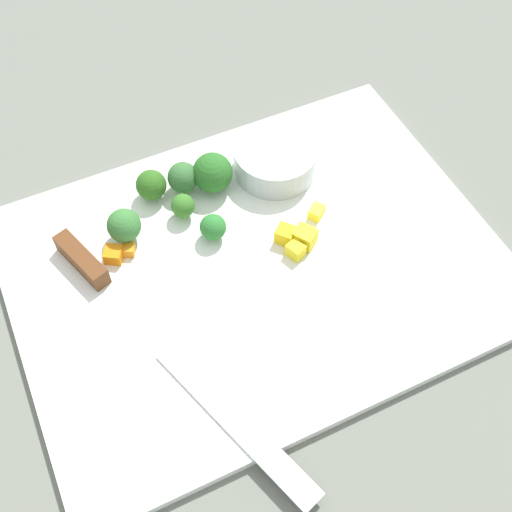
{
  "coord_description": "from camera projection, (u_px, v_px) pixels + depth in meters",
  "views": [
    {
      "loc": [
        -0.16,
        -0.34,
        0.56
      ],
      "look_at": [
        0.0,
        0.0,
        0.02
      ],
      "focal_mm": 45.42,
      "sensor_mm": 36.0,
      "label": 1
    }
  ],
  "objects": [
    {
      "name": "broccoli_floret_4",
      "position": [
        151.0,
        185.0,
        0.7
      ],
      "size": [
        0.03,
        0.03,
        0.04
      ],
      "color": "#96B96C",
      "rests_on": "cutting_board"
    },
    {
      "name": "pepper_dice_3",
      "position": [
        316.0,
        212.0,
        0.69
      ],
      "size": [
        0.02,
        0.02,
        0.01
      ],
      "primitive_type": "cube",
      "rotation": [
        0.0,
        0.0,
        2.22
      ],
      "color": "yellow",
      "rests_on": "cutting_board"
    },
    {
      "name": "carrot_dice_1",
      "position": [
        129.0,
        250.0,
        0.66
      ],
      "size": [
        0.02,
        0.02,
        0.01
      ],
      "primitive_type": "cube",
      "rotation": [
        0.0,
        0.0,
        1.09
      ],
      "color": "orange",
      "rests_on": "cutting_board"
    },
    {
      "name": "carrot_dice_0",
      "position": [
        114.0,
        254.0,
        0.66
      ],
      "size": [
        0.02,
        0.02,
        0.01
      ],
      "primitive_type": "cube",
      "rotation": [
        0.0,
        0.0,
        1.03
      ],
      "color": "orange",
      "rests_on": "cutting_board"
    },
    {
      "name": "broccoli_floret_3",
      "position": [
        213.0,
        227.0,
        0.67
      ],
      "size": [
        0.03,
        0.03,
        0.03
      ],
      "color": "#8FB65A",
      "rests_on": "cutting_board"
    },
    {
      "name": "pepper_dice_2",
      "position": [
        305.0,
        238.0,
        0.67
      ],
      "size": [
        0.03,
        0.03,
        0.02
      ],
      "primitive_type": "cube",
      "rotation": [
        0.0,
        0.0,
        2.17
      ],
      "color": "yellow",
      "rests_on": "cutting_board"
    },
    {
      "name": "pepper_dice_1",
      "position": [
        286.0,
        235.0,
        0.67
      ],
      "size": [
        0.03,
        0.03,
        0.02
      ],
      "primitive_type": "cube",
      "rotation": [
        0.0,
        0.0,
        2.27
      ],
      "color": "yellow",
      "rests_on": "cutting_board"
    },
    {
      "name": "carrot_dice_2",
      "position": [
        89.0,
        270.0,
        0.65
      ],
      "size": [
        0.01,
        0.01,
        0.01
      ],
      "primitive_type": "cube",
      "rotation": [
        0.0,
        0.0,
        1.25
      ],
      "color": "orange",
      "rests_on": "cutting_board"
    },
    {
      "name": "chef_knife",
      "position": [
        128.0,
        308.0,
        0.62
      ],
      "size": [
        0.13,
        0.35,
        0.02
      ],
      "rotation": [
        0.0,
        0.0,
        5.04
      ],
      "color": "silver",
      "rests_on": "cutting_board"
    },
    {
      "name": "cutting_board",
      "position": [
        256.0,
        265.0,
        0.67
      ],
      "size": [
        0.49,
        0.37,
        0.01
      ],
      "primitive_type": "cube",
      "color": "white",
      "rests_on": "ground_plane"
    },
    {
      "name": "broccoli_floret_1",
      "position": [
        183.0,
        178.0,
        0.7
      ],
      "size": [
        0.03,
        0.03,
        0.04
      ],
      "color": "#8EBA6B",
      "rests_on": "cutting_board"
    },
    {
      "name": "ground_plane",
      "position": [
        256.0,
        268.0,
        0.67
      ],
      "size": [
        4.0,
        4.0,
        0.0
      ],
      "primitive_type": "plane",
      "color": "slate"
    },
    {
      "name": "broccoli_floret_2",
      "position": [
        124.0,
        226.0,
        0.66
      ],
      "size": [
        0.04,
        0.04,
        0.04
      ],
      "color": "#8CB458",
      "rests_on": "cutting_board"
    },
    {
      "name": "pepper_dice_0",
      "position": [
        296.0,
        250.0,
        0.66
      ],
      "size": [
        0.02,
        0.02,
        0.02
      ],
      "primitive_type": "cube",
      "rotation": [
        0.0,
        0.0,
        1.95
      ],
      "color": "yellow",
      "rests_on": "cutting_board"
    },
    {
      "name": "prep_bowl",
      "position": [
        275.0,
        159.0,
        0.72
      ],
      "size": [
        0.09,
        0.09,
        0.03
      ],
      "primitive_type": "cylinder",
      "color": "#B3BDC1",
      "rests_on": "cutting_board"
    },
    {
      "name": "broccoli_floret_5",
      "position": [
        214.0,
        173.0,
        0.7
      ],
      "size": [
        0.04,
        0.04,
        0.05
      ],
      "color": "#96B96B",
      "rests_on": "cutting_board"
    },
    {
      "name": "broccoli_floret_0",
      "position": [
        183.0,
        206.0,
        0.68
      ],
      "size": [
        0.03,
        0.03,
        0.03
      ],
      "color": "#85C164",
      "rests_on": "cutting_board"
    }
  ]
}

